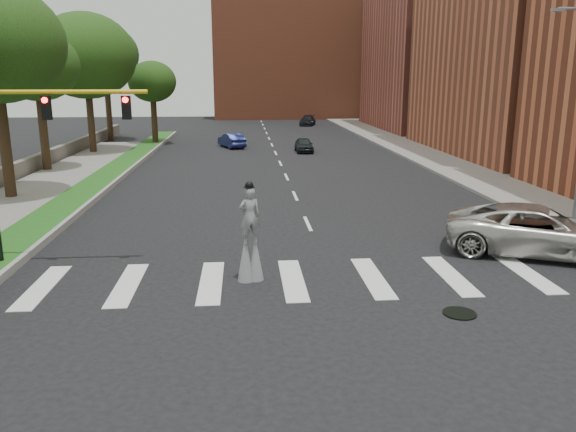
{
  "coord_description": "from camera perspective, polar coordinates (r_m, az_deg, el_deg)",
  "views": [
    {
      "loc": [
        -2.78,
        -15.72,
        6.23
      ],
      "look_at": [
        -1.31,
        2.59,
        1.7
      ],
      "focal_mm": 35.0,
      "sensor_mm": 36.0,
      "label": 1
    }
  ],
  "objects": [
    {
      "name": "ground_plane",
      "position": [
        17.13,
        5.1,
        -7.53
      ],
      "size": [
        160.0,
        160.0,
        0.0
      ],
      "primitive_type": "plane",
      "color": "black",
      "rests_on": "ground"
    },
    {
      "name": "grass_median",
      "position": [
        37.27,
        -18.1,
        3.73
      ],
      "size": [
        2.0,
        60.0,
        0.25
      ],
      "primitive_type": "cube",
      "color": "#1A4F16",
      "rests_on": "ground"
    },
    {
      "name": "median_curb",
      "position": [
        37.04,
        -16.52,
        3.81
      ],
      "size": [
        0.2,
        60.0,
        0.28
      ],
      "primitive_type": "cube",
      "color": "gray",
      "rests_on": "ground"
    },
    {
      "name": "sidewalk_right",
      "position": [
        43.92,
        15.88,
        5.28
      ],
      "size": [
        5.0,
        90.0,
        0.18
      ],
      "primitive_type": "cube",
      "color": "slate",
      "rests_on": "ground"
    },
    {
      "name": "stone_wall",
      "position": [
        40.71,
        -25.08,
        4.52
      ],
      "size": [
        0.5,
        56.0,
        1.1
      ],
      "primitive_type": "cube",
      "color": "#5E5950",
      "rests_on": "ground"
    },
    {
      "name": "manhole",
      "position": [
        16.13,
        17.03,
        -9.44
      ],
      "size": [
        0.9,
        0.9,
        0.04
      ],
      "primitive_type": "cylinder",
      "color": "black",
      "rests_on": "ground"
    },
    {
      "name": "building_mid",
      "position": [
        52.32,
        25.15,
        18.94
      ],
      "size": [
        16.0,
        22.0,
        24.0
      ],
      "primitive_type": "cube",
      "color": "#A45033",
      "rests_on": "ground"
    },
    {
      "name": "building_far",
      "position": [
        74.09,
        15.58,
        16.28
      ],
      "size": [
        16.0,
        22.0,
        20.0
      ],
      "primitive_type": "cube",
      "color": "#964537",
      "rests_on": "ground"
    },
    {
      "name": "building_backdrop",
      "position": [
        94.17,
        0.78,
        15.53
      ],
      "size": [
        26.0,
        14.0,
        18.0
      ],
      "primitive_type": "cube",
      "color": "#A45033",
      "rests_on": "ground"
    },
    {
      "name": "traffic_signal",
      "position": [
        20.09,
        -25.14,
        6.61
      ],
      "size": [
        5.3,
        0.23,
        6.2
      ],
      "color": "black",
      "rests_on": "ground"
    },
    {
      "name": "stilt_performer",
      "position": [
        17.52,
        -3.87,
        -2.55
      ],
      "size": [
        0.83,
        0.59,
        3.18
      ],
      "rotation": [
        0.0,
        0.0,
        3.36
      ],
      "color": "black",
      "rests_on": "ground"
    },
    {
      "name": "suv_crossing",
      "position": [
        22.15,
        24.05,
        -1.35
      ],
      "size": [
        7.01,
        5.23,
        1.77
      ],
      "primitive_type": "imported",
      "rotation": [
        0.0,
        0.0,
        1.16
      ],
      "color": "#BBB8B1",
      "rests_on": "ground"
    },
    {
      "name": "car_near",
      "position": [
        48.84,
        1.62,
        7.23
      ],
      "size": [
        1.45,
        3.57,
        1.21
      ],
      "primitive_type": "imported",
      "rotation": [
        0.0,
        0.0,
        0.0
      ],
      "color": "black",
      "rests_on": "ground"
    },
    {
      "name": "car_mid",
      "position": [
        52.24,
        -5.75,
        7.66
      ],
      "size": [
        2.78,
        4.28,
        1.33
      ],
      "primitive_type": "imported",
      "rotation": [
        0.0,
        0.0,
        3.51
      ],
      "color": "navy",
      "rests_on": "ground"
    },
    {
      "name": "car_far",
      "position": [
        76.78,
        2.01,
        9.66
      ],
      "size": [
        2.87,
        4.76,
        1.29
      ],
      "primitive_type": "imported",
      "rotation": [
        0.0,
        0.0,
        -0.26
      ],
      "color": "black",
      "rests_on": "ground"
    },
    {
      "name": "tree_3",
      "position": [
        41.29,
        -24.16,
        13.71
      ],
      "size": [
        5.42,
        5.42,
        9.34
      ],
      "color": "black",
      "rests_on": "ground"
    },
    {
      "name": "tree_4",
      "position": [
        50.17,
        -19.87,
        15.04
      ],
      "size": [
        8.12,
        8.12,
        11.43
      ],
      "color": "black",
      "rests_on": "ground"
    },
    {
      "name": "tree_5",
      "position": [
        59.99,
        -18.14,
        15.33
      ],
      "size": [
        6.62,
        6.62,
        11.33
      ],
      "color": "black",
      "rests_on": "ground"
    },
    {
      "name": "tree_6",
      "position": [
        55.67,
        -13.63,
        13.07
      ],
      "size": [
        4.49,
        4.49,
        7.82
      ],
      "color": "black",
      "rests_on": "ground"
    }
  ]
}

